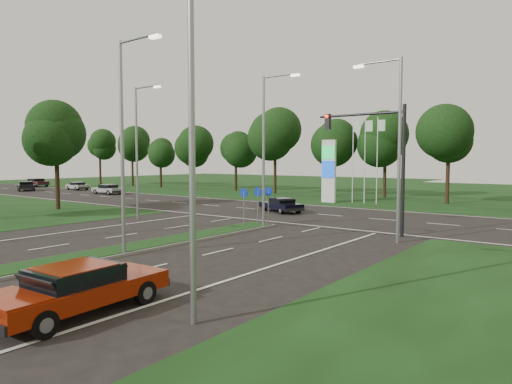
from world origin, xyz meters
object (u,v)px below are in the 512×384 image
Objects in this scene: red_sedan at (77,288)px; far_car_d at (36,182)px; navy_sedan at (281,205)px; far_car_b at (77,186)px; far_car_c at (26,186)px; far_car_a at (108,189)px.

red_sedan reaches higher than far_car_d.
navy_sedan is 1.11× the size of far_car_b.
navy_sedan is 0.93× the size of far_car_c.
far_car_b is 0.88× the size of far_car_d.
far_car_b is (-46.04, 27.86, -0.11)m from red_sedan.
red_sedan is 1.03× the size of far_car_c.
far_car_b is (-10.06, 2.13, -0.04)m from far_car_a.
far_car_d is at bearing 108.42° from navy_sedan.
far_car_d is (-8.25, 5.49, 0.01)m from far_car_c.
far_car_c is at bearing 151.98° from red_sedan.
navy_sedan is 1.07× the size of far_car_a.
navy_sedan is 49.57m from far_car_d.
far_car_b is at bearing 107.00° from navy_sedan.
far_car_a reaches higher than far_car_b.
red_sedan reaches higher than navy_sedan.
far_car_a is 10.29m from far_car_b.
far_car_a is 1.03× the size of far_car_b.
far_car_d reaches higher than far_car_c.
navy_sedan is 37.42m from far_car_b.
far_car_c reaches higher than far_car_b.
far_car_b is at bearing 77.92° from far_car_a.
far_car_a is 14.31m from far_car_c.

